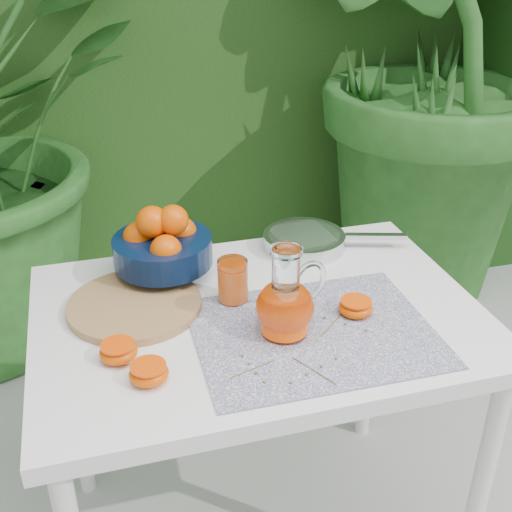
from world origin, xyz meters
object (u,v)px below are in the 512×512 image
object	(u,v)px
fruit_bowl	(162,244)
saute_pan	(305,240)
white_table	(258,340)
cutting_board	(135,305)
juice_pitcher	(286,304)

from	to	relation	value
fruit_bowl	saute_pan	distance (m)	0.39
fruit_bowl	white_table	bearing A→B (deg)	-50.16
white_table	saute_pan	size ratio (longest dim) A/B	2.50
saute_pan	cutting_board	bearing A→B (deg)	-159.17
juice_pitcher	saute_pan	size ratio (longest dim) A/B	0.51
saute_pan	juice_pitcher	bearing A→B (deg)	-115.61
white_table	fruit_bowl	distance (m)	0.33
cutting_board	fruit_bowl	xyz separation A→B (m)	(0.09, 0.13, 0.08)
fruit_bowl	saute_pan	bearing A→B (deg)	6.98
juice_pitcher	saute_pan	world-z (taller)	juice_pitcher
white_table	saute_pan	xyz separation A→B (m)	(0.21, 0.26, 0.10)
white_table	cutting_board	bearing A→B (deg)	162.73
white_table	saute_pan	distance (m)	0.35
juice_pitcher	white_table	bearing A→B (deg)	106.99
fruit_bowl	juice_pitcher	world-z (taller)	juice_pitcher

